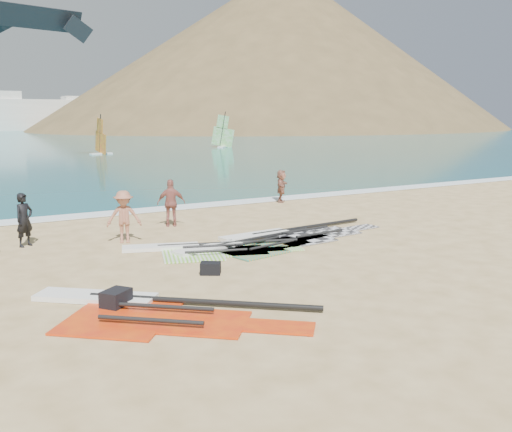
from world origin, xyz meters
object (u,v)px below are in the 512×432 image
gear_bag_far (211,268)px  person_wetsuit (24,220)px  gear_bag_near (116,299)px  beachgoer_right (281,186)px  beachgoer_mid (124,217)px  rig_grey (293,234)px  beachgoer_back (171,203)px  rig_green (198,250)px  rig_red (142,309)px  rig_orange (245,246)px

gear_bag_far → person_wetsuit: person_wetsuit is taller
gear_bag_near → beachgoer_right: 15.70m
gear_bag_near → beachgoer_mid: bearing=70.6°
beachgoer_right → person_wetsuit: bearing=145.8°
rig_grey → beachgoer_back: bearing=123.8°
gear_bag_near → beachgoer_right: beachgoer_right is taller
rig_green → beachgoer_mid: 2.90m
gear_bag_near → beachgoer_mid: 6.54m
rig_grey → rig_red: rig_red is taller
beachgoer_right → gear_bag_far: bearing=177.3°
rig_grey → person_wetsuit: 8.75m
beachgoer_mid → beachgoer_right: beachgoer_mid is taller
rig_orange → rig_red: (-4.76, -3.98, 0.00)m
gear_bag_near → gear_bag_far: (2.92, 1.34, -0.04)m
rig_orange → rig_red: size_ratio=1.03×
beachgoer_back → beachgoer_mid: bearing=58.1°
person_wetsuit → beachgoer_right: person_wetsuit is taller
rig_green → rig_orange: bearing=4.5°
gear_bag_far → person_wetsuit: 6.92m
gear_bag_far → beachgoer_mid: size_ratio=0.31×
rig_green → person_wetsuit: bearing=161.1°
rig_grey → rig_orange: size_ratio=1.09×
rig_orange → person_wetsuit: (-5.88, 3.71, 0.80)m
beachgoer_mid → beachgoer_right: size_ratio=1.11×
rig_grey → beachgoer_mid: 5.71m
beachgoer_right → rig_orange: bearing=179.0°
person_wetsuit → beachgoer_back: size_ratio=0.97×
rig_green → gear_bag_far: gear_bag_far is taller
rig_orange → beachgoer_mid: 4.10m
person_wetsuit → beachgoer_mid: size_ratio=1.00×
rig_grey → beachgoer_right: size_ratio=3.97×
rig_red → beachgoer_mid: bearing=115.5°
rig_red → beachgoer_back: bearing=104.2°
gear_bag_near → beachgoer_back: 9.13m
rig_grey → person_wetsuit: person_wetsuit is taller
rig_red → person_wetsuit: 7.81m
rig_orange → rig_green: bearing=155.1°
person_wetsuit → beachgoer_mid: 3.06m
rig_red → beachgoer_mid: beachgoer_mid is taller
gear_bag_far → person_wetsuit: size_ratio=0.30×
rig_grey → beachgoer_mid: beachgoer_mid is taller
gear_bag_near → beachgoer_mid: size_ratio=0.36×
rig_red → gear_bag_near: size_ratio=8.76×
rig_red → gear_bag_far: (2.51, 1.84, 0.10)m
rig_red → beachgoer_right: 15.77m
person_wetsuit → beachgoer_mid: bearing=-51.8°
rig_green → beachgoer_right: size_ratio=3.50×
rig_red → beachgoer_back: 9.39m
rig_grey → rig_orange: (-2.31, -0.76, -0.00)m
rig_green → person_wetsuit: person_wetsuit is taller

